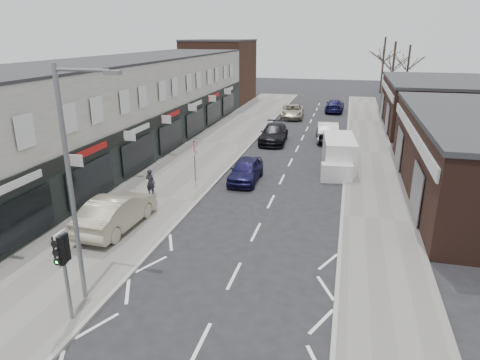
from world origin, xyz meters
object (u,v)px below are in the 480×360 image
Objects in this scene: traffic_light at (63,256)px; parked_car_left_c at (292,112)px; pedestrian at (150,182)px; parked_car_right_b at (327,133)px; parked_car_right_a at (328,131)px; parked_car_left_b at (274,134)px; white_van at (338,155)px; parked_car_left_a at (246,170)px; warning_sign at (195,149)px; sedan_on_pavement at (117,212)px; parked_car_right_c at (335,106)px; street_lamp at (74,176)px.

traffic_light reaches higher than parked_car_left_c.
parked_car_right_b is (8.99, 16.28, -0.14)m from pedestrian.
parked_car_right_a is (8.99, 16.68, -0.08)m from pedestrian.
parked_car_left_b is (4.54, 14.71, -0.13)m from pedestrian.
parked_car_right_a is at bearing -69.98° from parked_car_left_c.
white_van is 1.19× the size of parked_car_right_a.
white_van is 8.73m from parked_car_left_b.
pedestrian is 0.36× the size of parked_car_left_a.
warning_sign is at bearing -160.10° from parked_car_left_a.
pedestrian is (-0.34, 4.36, -0.04)m from sedan_on_pavement.
parked_car_right_c is at bearing 45.59° from parked_car_left_c.
sedan_on_pavement is 0.98× the size of parked_car_right_c.
parked_car_left_c is at bearing -92.25° from pedestrian.
parked_car_right_c is at bearing 80.18° from parked_car_left_a.
warning_sign is 10.00m from white_van.
parked_car_right_a is (4.40, 12.54, 0.09)m from parked_car_left_a.
warning_sign reaches higher than sedan_on_pavement.
sedan_on_pavement is 31.07m from parked_car_left_c.
parked_car_left_c is at bearing 86.33° from street_lamp.
sedan_on_pavement reaches higher than parked_car_left_c.
parked_car_left_b is at bearing 76.04° from warning_sign.
traffic_light reaches higher than parked_car_right_c.
street_lamp is 1.36× the size of white_van.
parked_car_left_b is at bearing -100.55° from sedan_on_pavement.
pedestrian is (-10.19, -8.06, -0.15)m from white_van.
parked_car_right_b is 0.88× the size of parked_car_right_c.
parked_car_left_b is 11.71m from parked_car_left_c.
warning_sign is (-0.76, 14.02, -0.21)m from traffic_light.
white_van reaches higher than sedan_on_pavement.
sedan_on_pavement is 22.38m from parked_car_right_b.
sedan_on_pavement is (-9.85, -12.42, -0.11)m from white_van.
parked_car_right_b is at bearing 76.40° from traffic_light.
traffic_light is at bearing -97.64° from parked_car_left_c.
pedestrian is at bearing -83.63° from sedan_on_pavement.
white_van is at bearing 93.00° from parked_car_right_b.
white_van reaches higher than parked_car_left_a.
warning_sign is at bearing -106.95° from parked_car_left_b.
warning_sign is at bearing -101.48° from parked_car_left_c.
traffic_light is 0.53× the size of white_van.
parked_car_right_c is at bearing 81.20° from traffic_light.
parked_car_left_a is at bearing -92.71° from parked_car_left_b.
street_lamp is 10.71m from pedestrian.
sedan_on_pavement is 0.96× the size of parked_car_left_c.
parked_car_right_a is 14.96m from parked_car_right_c.
traffic_light reaches higher than parked_car_right_a.
warning_sign reaches higher than parked_car_left_c.
warning_sign is 15.57m from parked_car_right_a.
parked_car_left_a is 13.29m from parked_car_right_a.
parked_car_right_b is at bearing -70.82° from parked_car_left_c.
parked_car_right_b is at bearing 16.39° from parked_car_left_b.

